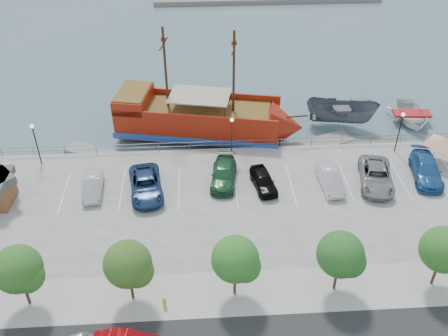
{
  "coord_description": "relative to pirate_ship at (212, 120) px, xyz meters",
  "views": [
    {
      "loc": [
        -3.13,
        -32.66,
        27.59
      ],
      "look_at": [
        -1.0,
        2.0,
        2.0
      ],
      "focal_mm": 40.0,
      "sensor_mm": 36.0,
      "label": 1
    }
  ],
  "objects": [
    {
      "name": "dock_east",
      "position": [
        16.71,
        -2.4,
        -1.87
      ],
      "size": [
        6.64,
        2.56,
        0.37
      ],
      "primitive_type": "cube",
      "rotation": [
        0.0,
        0.0,
        -0.11
      ],
      "color": "slate",
      "rests_on": "ground"
    },
    {
      "name": "parked_car_f",
      "position": [
        10.03,
        -10.06,
        -0.29
      ],
      "size": [
        1.84,
        4.71,
        1.53
      ],
      "primitive_type": "imported",
      "rotation": [
        0.0,
        0.0,
        0.05
      ],
      "color": "silver",
      "rests_on": "land_slab"
    },
    {
      "name": "lamp_post_left",
      "position": [
        -16.34,
        -5.1,
        1.88
      ],
      "size": [
        0.36,
        0.36,
        4.28
      ],
      "color": "black",
      "rests_on": "land_slab"
    },
    {
      "name": "parked_car_b",
      "position": [
        -10.77,
        -9.68,
        -0.34
      ],
      "size": [
        1.8,
        4.44,
        1.43
      ],
      "primitive_type": "imported",
      "rotation": [
        0.0,
        0.0,
        0.07
      ],
      "color": "silver",
      "rests_on": "land_slab"
    },
    {
      "name": "tree_e",
      "position": [
        7.81,
        -21.68,
        2.24
      ],
      "size": [
        3.3,
        3.2,
        5.0
      ],
      "color": "#473321",
      "rests_on": "sidewalk"
    },
    {
      "name": "parked_car_c",
      "position": [
        -6.14,
        -10.07,
        -0.24
      ],
      "size": [
        3.53,
        6.2,
        1.63
      ],
      "primitive_type": "imported",
      "rotation": [
        0.0,
        0.0,
        0.15
      ],
      "color": "navy",
      "rests_on": "land_slab"
    },
    {
      "name": "tree_d",
      "position": [
        0.81,
        -21.68,
        2.24
      ],
      "size": [
        3.3,
        3.2,
        5.0
      ],
      "color": "#473321",
      "rests_on": "sidewalk"
    },
    {
      "name": "lamp_post_mid",
      "position": [
        1.66,
        -5.1,
        1.88
      ],
      "size": [
        0.36,
        0.36,
        4.28
      ],
      "color": "black",
      "rests_on": "land_slab"
    },
    {
      "name": "sidewalk",
      "position": [
        1.66,
        -21.6,
        -1.04
      ],
      "size": [
        100.0,
        4.0,
        0.05
      ],
      "primitive_type": "cube",
      "color": "#B3AEA1",
      "rests_on": "land_slab"
    },
    {
      "name": "parked_car_g",
      "position": [
        14.16,
        -10.06,
        -0.24
      ],
      "size": [
        3.87,
        6.34,
        1.64
      ],
      "primitive_type": "imported",
      "rotation": [
        0.0,
        0.0,
        -0.2
      ],
      "color": "gray",
      "rests_on": "land_slab"
    },
    {
      "name": "lamp_post_right",
      "position": [
        17.66,
        -5.1,
        1.88
      ],
      "size": [
        0.36,
        0.36,
        4.28
      ],
      "color": "black",
      "rests_on": "land_slab"
    },
    {
      "name": "seawall_railing",
      "position": [
        1.66,
        -3.8,
        -0.53
      ],
      "size": [
        50.0,
        0.06,
        1.0
      ],
      "color": "slate",
      "rests_on": "land_slab"
    },
    {
      "name": "parked_car_e",
      "position": [
        4.13,
        -9.94,
        -0.34
      ],
      "size": [
        2.42,
        4.47,
        1.44
      ],
      "primitive_type": "imported",
      "rotation": [
        0.0,
        0.0,
        0.18
      ],
      "color": "black",
      "rests_on": "land_slab"
    },
    {
      "name": "dock_west",
      "position": [
        -11.92,
        -2.4,
        -1.88
      ],
      "size": [
        6.36,
        4.12,
        0.35
      ],
      "primitive_type": "cube",
      "rotation": [
        0.0,
        0.0,
        -0.42
      ],
      "color": "gray",
      "rests_on": "ground"
    },
    {
      "name": "tree_c",
      "position": [
        -6.19,
        -21.68,
        2.24
      ],
      "size": [
        3.3,
        3.2,
        5.0
      ],
      "color": "#473321",
      "rests_on": "sidewalk"
    },
    {
      "name": "speedboat",
      "position": [
        21.94,
        1.77,
        -1.39
      ],
      "size": [
        5.08,
        6.78,
        1.34
      ],
      "primitive_type": "imported",
      "rotation": [
        0.0,
        0.0,
        -0.08
      ],
      "color": "silver",
      "rests_on": "ground"
    },
    {
      "name": "parked_car_d",
      "position": [
        0.69,
        -8.86,
        -0.29
      ],
      "size": [
        2.84,
        5.52,
        1.53
      ],
      "primitive_type": "imported",
      "rotation": [
        0.0,
        0.0,
        -0.14
      ],
      "color": "#1E532D",
      "rests_on": "land_slab"
    },
    {
      "name": "ground",
      "position": [
        1.66,
        -11.6,
        -2.06
      ],
      "size": [
        160.0,
        160.0,
        0.0
      ],
      "primitive_type": "plane",
      "color": "#48676D"
    },
    {
      "name": "fire_hydrant",
      "position": [
        -4.14,
        -22.4,
        -0.61
      ],
      "size": [
        0.29,
        0.29,
        0.83
      ],
      "rotation": [
        0.0,
        0.0,
        -0.1
      ],
      "color": "yellow",
      "rests_on": "sidewalk"
    },
    {
      "name": "pirate_ship",
      "position": [
        0.0,
        0.0,
        0.0
      ],
      "size": [
        19.81,
        8.91,
        12.29
      ],
      "rotation": [
        0.0,
        0.0,
        -0.2
      ],
      "color": "maroon",
      "rests_on": "ground"
    },
    {
      "name": "parked_car_h",
      "position": [
        18.97,
        -9.38,
        -0.23
      ],
      "size": [
        3.3,
        6.04,
        1.66
      ],
      "primitive_type": "imported",
      "rotation": [
        0.0,
        0.0,
        -0.18
      ],
      "color": "#225896",
      "rests_on": "land_slab"
    },
    {
      "name": "dock_mid",
      "position": [
        10.67,
        -2.4,
        -1.84
      ],
      "size": [
        8.02,
        4.86,
        0.44
      ],
      "primitive_type": "cube",
      "rotation": [
        0.0,
        0.0,
        0.37
      ],
      "color": "gray",
      "rests_on": "ground"
    },
    {
      "name": "tree_b",
      "position": [
        -13.19,
        -21.68,
        2.24
      ],
      "size": [
        3.3,
        3.2,
        5.0
      ],
      "color": "#473321",
      "rests_on": "sidewalk"
    },
    {
      "name": "canopy_tent",
      "position": [
        21.07,
        -7.1,
        1.71
      ],
      "size": [
        3.89,
        3.89,
        3.18
      ],
      "rotation": [
        0.0,
        0.0,
        -0.02
      ],
      "color": "slate",
      "rests_on": "land_slab"
    },
    {
      "name": "patrol_boat",
      "position": [
        13.96,
        1.37,
        -0.59
      ],
      "size": [
        8.09,
        4.82,
        2.94
      ],
      "primitive_type": "imported",
      "rotation": [
        0.0,
        0.0,
        1.3
      ],
      "color": "#4E545E",
      "rests_on": "ground"
    },
    {
      "name": "far_shore",
      "position": [
        11.66,
        43.4,
        -1.66
      ],
      "size": [
        40.0,
        3.0,
        0.8
      ],
      "primitive_type": "cube",
      "color": "gray",
      "rests_on": "ground"
    },
    {
      "name": "tree_f",
      "position": [
        14.81,
        -21.68,
        2.24
      ],
      "size": [
        3.3,
        3.2,
        5.0
      ],
      "color": "#473321",
      "rests_on": "sidewalk"
    }
  ]
}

